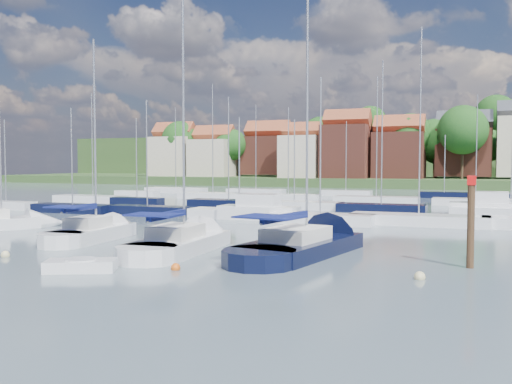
% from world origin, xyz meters
% --- Properties ---
extents(ground, '(260.00, 260.00, 0.00)m').
position_xyz_m(ground, '(0.00, 40.00, 0.00)').
color(ground, '#44525D').
rests_on(ground, ground).
extents(sailboat_left, '(3.49, 10.49, 14.08)m').
position_xyz_m(sailboat_left, '(-10.58, 4.80, 0.36)').
color(sailboat_left, silver).
rests_on(sailboat_left, ground).
extents(sailboat_centre, '(3.85, 12.12, 16.22)m').
position_xyz_m(sailboat_centre, '(-2.92, 3.13, 0.35)').
color(sailboat_centre, silver).
rests_on(sailboat_centre, ground).
extents(sailboat_navy, '(6.04, 14.33, 19.14)m').
position_xyz_m(sailboat_navy, '(4.20, 5.12, 0.34)').
color(sailboat_navy, black).
rests_on(sailboat_navy, ground).
extents(sailboat_far, '(7.12, 9.21, 12.50)m').
position_xyz_m(sailboat_far, '(-20.42, 6.55, 0.34)').
color(sailboat_far, silver).
rests_on(sailboat_far, ground).
extents(tender, '(3.48, 2.70, 0.68)m').
position_xyz_m(tender, '(-4.20, -5.22, 0.26)').
color(tender, silver).
rests_on(tender, ground).
extents(timber_piling, '(0.40, 0.40, 6.66)m').
position_xyz_m(timber_piling, '(12.50, 2.36, 1.31)').
color(timber_piling, '#4C331E').
rests_on(timber_piling, ground).
extents(buoy_b, '(0.46, 0.46, 0.46)m').
position_xyz_m(buoy_b, '(-10.58, -3.45, 0.00)').
color(buoy_b, beige).
rests_on(buoy_b, ground).
extents(buoy_c, '(0.44, 0.44, 0.44)m').
position_xyz_m(buoy_c, '(-2.89, -1.57, 0.00)').
color(buoy_c, '#D85914').
rests_on(buoy_c, ground).
extents(buoy_d, '(0.45, 0.45, 0.45)m').
position_xyz_m(buoy_d, '(-0.30, -3.30, 0.00)').
color(buoy_d, '#D85914').
rests_on(buoy_d, ground).
extents(buoy_e, '(0.41, 0.41, 0.41)m').
position_xyz_m(buoy_e, '(5.19, 6.96, 0.00)').
color(buoy_e, '#D85914').
rests_on(buoy_e, ground).
extents(buoy_f, '(0.49, 0.49, 0.49)m').
position_xyz_m(buoy_f, '(10.55, -1.24, 0.00)').
color(buoy_f, beige).
rests_on(buoy_f, ground).
extents(buoy_g, '(0.45, 0.45, 0.45)m').
position_xyz_m(buoy_g, '(5.71, 5.94, 0.00)').
color(buoy_g, beige).
rests_on(buoy_g, ground).
extents(marina_field, '(79.62, 41.41, 15.93)m').
position_xyz_m(marina_field, '(1.91, 35.15, 0.43)').
color(marina_field, silver).
rests_on(marina_field, ground).
extents(far_shore_town, '(212.46, 90.00, 22.27)m').
position_xyz_m(far_shore_town, '(2.23, 132.67, 4.61)').
color(far_shore_town, '#395229').
rests_on(far_shore_town, ground).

